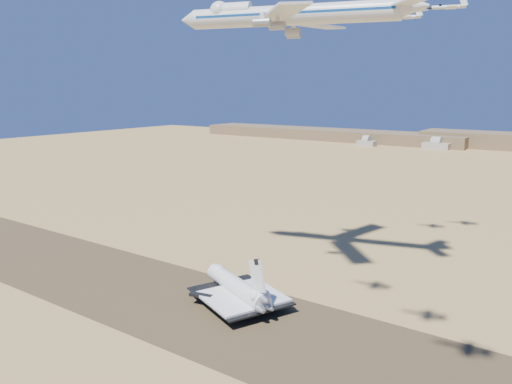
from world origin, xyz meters
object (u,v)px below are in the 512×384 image
Objects in this scene: carrier_747 at (285,15)px; crew_c at (239,313)px; chase_jet_e at (448,7)px; crew_b at (237,319)px; chase_jet_d at (404,17)px; crew_a at (230,311)px; shuttle at (236,288)px.

crew_c is (6.43, -35.01, -92.35)m from carrier_747.
crew_b is at bearing -125.16° from chase_jet_e.
carrier_747 reaches higher than chase_jet_d.
chase_jet_d is at bearing -6.88° from crew_a.
crew_b is (8.41, -10.68, -4.29)m from shuttle.
crew_c is at bearing -95.52° from carrier_747.
carrier_747 is at bearing -10.12° from crew_b.
crew_a is 126.40m from chase_jet_d.
chase_jet_e reaches higher than crew_c.
crew_a is at bearing -119.12° from chase_jet_d.
crew_b is 0.11× the size of chase_jet_e.
shuttle is 10.86m from crew_c.
crew_c is at bearing -24.78° from shuttle.
chase_jet_d is (17.03, 83.64, 94.87)m from crew_b.
crew_c is (3.53, 0.22, -0.07)m from crew_a.
crew_a is 0.13× the size of chase_jet_e.
crew_b is 127.62m from chase_jet_d.
crew_a is at bearing -101.22° from carrier_747.
carrier_747 is 5.94× the size of chase_jet_d.
crew_a is (2.90, -35.23, -92.28)m from carrier_747.
chase_jet_d is 0.93× the size of chase_jet_e.
crew_c is 0.12× the size of chase_jet_e.
carrier_747 is 48.62× the size of crew_b.
carrier_747 is 98.82m from crew_a.
crew_c is at bearing 6.01° from crew_b.
crew_b is 3.69m from crew_c.
crew_b is 141.38m from chase_jet_e.
crew_a is 0.14× the size of chase_jet_d.
carrier_747 is at bearing -25.90° from crew_c.
crew_a reaches higher than crew_c.
carrier_747 is 100.32m from crew_b.
carrier_747 reaches higher than crew_c.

